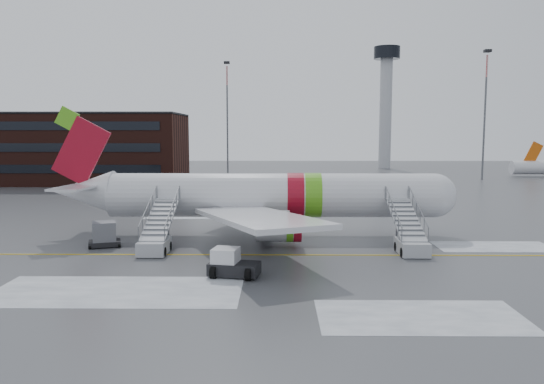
{
  "coord_description": "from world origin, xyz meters",
  "views": [
    {
      "loc": [
        3.05,
        -38.93,
        8.88
      ],
      "look_at": [
        2.58,
        4.68,
        4.0
      ],
      "focal_mm": 35.0,
      "sensor_mm": 36.0,
      "label": 1
    }
  ],
  "objects_px": {
    "airstair_fwd": "(409,238)",
    "pushback_tug": "(231,264)",
    "airliner": "(261,196)",
    "uld_container": "(104,235)",
    "airstair_aft": "(157,237)"
  },
  "relations": [
    {
      "from": "airliner",
      "to": "uld_container",
      "type": "xyz_separation_m",
      "value": [
        -12.16,
        -4.9,
        -2.5
      ]
    },
    {
      "from": "airstair_aft",
      "to": "uld_container",
      "type": "relative_size",
      "value": 2.74
    },
    {
      "from": "airliner",
      "to": "uld_container",
      "type": "relative_size",
      "value": 12.45
    },
    {
      "from": "airstair_fwd",
      "to": "pushback_tug",
      "type": "xyz_separation_m",
      "value": [
        -12.76,
        -6.92,
        -0.29
      ]
    },
    {
      "from": "airstair_fwd",
      "to": "uld_container",
      "type": "distance_m",
      "value": 23.51
    },
    {
      "from": "airliner",
      "to": "airstair_fwd",
      "type": "distance_m",
      "value": 13.26
    },
    {
      "from": "uld_container",
      "to": "airstair_fwd",
      "type": "bearing_deg",
      "value": -3.99
    },
    {
      "from": "airstair_aft",
      "to": "pushback_tug",
      "type": "relative_size",
      "value": 2.31
    },
    {
      "from": "uld_container",
      "to": "airliner",
      "type": "bearing_deg",
      "value": 21.95
    },
    {
      "from": "airstair_fwd",
      "to": "airliner",
      "type": "bearing_deg",
      "value": 149.94
    },
    {
      "from": "airstair_fwd",
      "to": "pushback_tug",
      "type": "height_order",
      "value": "airstair_fwd"
    },
    {
      "from": "airstair_fwd",
      "to": "pushback_tug",
      "type": "relative_size",
      "value": 2.31
    },
    {
      "from": "airliner",
      "to": "airstair_aft",
      "type": "distance_m",
      "value": 10.36
    },
    {
      "from": "airliner",
      "to": "pushback_tug",
      "type": "relative_size",
      "value": 10.49
    },
    {
      "from": "airliner",
      "to": "airstair_aft",
      "type": "height_order",
      "value": "airliner"
    }
  ]
}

